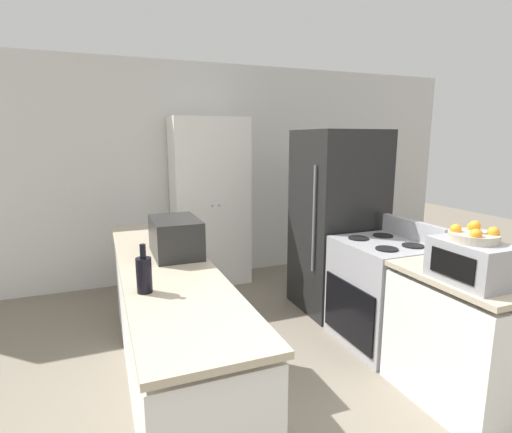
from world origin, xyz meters
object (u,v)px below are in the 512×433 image
stove (382,292)px  fruit_bowl (474,235)px  refrigerator (337,222)px  toaster_oven (471,262)px  pantry_cabinet (210,202)px  wine_bottle (144,274)px  microwave (176,237)px

stove → fruit_bowl: (-0.14, -0.92, 0.72)m
refrigerator → fruit_bowl: (-0.18, -1.71, 0.26)m
stove → toaster_oven: toaster_oven is taller
pantry_cabinet → fruit_bowl: (0.81, -2.90, 0.19)m
fruit_bowl → refrigerator: bearing=83.8°
refrigerator → wine_bottle: (-2.00, -1.17, 0.09)m
pantry_cabinet → microwave: (-0.71, -1.69, 0.04)m
fruit_bowl → microwave: bearing=141.6°
pantry_cabinet → refrigerator: size_ratio=1.09×
refrigerator → wine_bottle: size_ratio=6.55×
pantry_cabinet → fruit_bowl: bearing=-74.5°
refrigerator → microwave: 1.78m
microwave → fruit_bowl: size_ratio=1.79×
pantry_cabinet → wine_bottle: pantry_cabinet is taller
stove → microwave: 1.77m
wine_bottle → toaster_oven: wine_bottle is taller
stove → pantry_cabinet: bearing=115.5°
pantry_cabinet → toaster_oven: (0.80, -2.91, 0.03)m
microwave → toaster_oven: (1.51, -1.21, -0.01)m
pantry_cabinet → toaster_oven: pantry_cabinet is taller
refrigerator → microwave: refrigerator is taller
pantry_cabinet → toaster_oven: bearing=-74.6°
wine_bottle → toaster_oven: size_ratio=0.63×
pantry_cabinet → refrigerator: (0.99, -1.19, -0.08)m
stove → wine_bottle: size_ratio=3.79×
pantry_cabinet → microwave: pantry_cabinet is taller
microwave → pantry_cabinet: bearing=67.2°
toaster_oven → stove: bearing=81.3°
wine_bottle → toaster_oven: 1.89m
stove → fruit_bowl: size_ratio=3.75×
pantry_cabinet → stove: (0.94, -1.98, -0.53)m
pantry_cabinet → refrigerator: 1.55m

